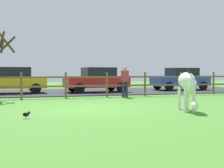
# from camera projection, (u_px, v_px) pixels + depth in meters

# --- Properties ---
(ground_plane) EXTENTS (60.00, 60.00, 0.00)m
(ground_plane) POSITION_uv_depth(u_px,v_px,m) (89.00, 109.00, 11.27)
(ground_plane) COLOR #47842D
(parking_asphalt) EXTENTS (28.00, 7.40, 0.05)m
(parking_asphalt) POSITION_uv_depth(u_px,v_px,m) (57.00, 92.00, 20.17)
(parking_asphalt) COLOR #2D2D33
(parking_asphalt) RESTS_ON ground_plane
(paddock_fence) EXTENTS (21.95, 0.11, 1.32)m
(paddock_fence) POSITION_uv_depth(u_px,v_px,m) (66.00, 83.00, 16.01)
(paddock_fence) COLOR brown
(paddock_fence) RESTS_ON ground_plane
(zebra) EXTENTS (0.78, 1.90, 1.41)m
(zebra) POSITION_uv_depth(u_px,v_px,m) (187.00, 84.00, 10.59)
(zebra) COLOR white
(zebra) RESTS_ON ground_plane
(crow_on_grass) EXTENTS (0.21, 0.10, 0.20)m
(crow_on_grass) POSITION_uv_depth(u_px,v_px,m) (26.00, 114.00, 8.87)
(crow_on_grass) COLOR black
(crow_on_grass) RESTS_ON ground_plane
(parked_car_blue) EXTENTS (4.08, 2.04, 1.56)m
(parked_car_blue) POSITION_uv_depth(u_px,v_px,m) (180.00, 79.00, 22.29)
(parked_car_blue) COLOR #2D4CAD
(parked_car_blue) RESTS_ON parking_asphalt
(parked_car_yellow) EXTENTS (4.06, 2.00, 1.56)m
(parked_car_yellow) POSITION_uv_depth(u_px,v_px,m) (12.00, 80.00, 18.73)
(parked_car_yellow) COLOR yellow
(parked_car_yellow) RESTS_ON parking_asphalt
(parked_car_red) EXTENTS (4.14, 2.18, 1.56)m
(parked_car_red) POSITION_uv_depth(u_px,v_px,m) (97.00, 80.00, 19.92)
(parked_car_red) COLOR red
(parked_car_red) RESTS_ON parking_asphalt
(visitor_near_fence) EXTENTS (0.36, 0.22, 1.64)m
(visitor_near_fence) POSITION_uv_depth(u_px,v_px,m) (125.00, 80.00, 16.30)
(visitor_near_fence) COLOR #232847
(visitor_near_fence) RESTS_ON ground_plane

